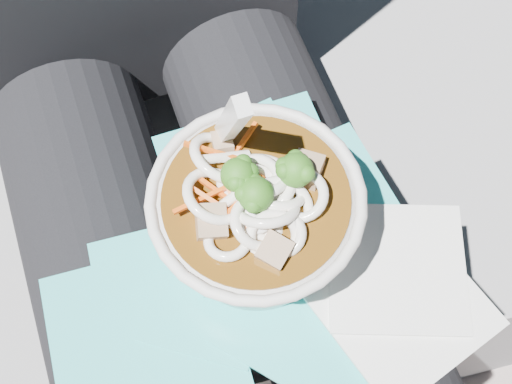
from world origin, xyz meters
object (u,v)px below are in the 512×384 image
object	(u,v)px
udon_bowl	(256,215)
stone_ledge	(193,242)
person_body	(185,175)
plastic_bag	(246,269)
lap	(216,270)

from	to	relation	value
udon_bowl	stone_ledge	bearing A→B (deg)	101.14
person_body	plastic_bag	bearing A→B (deg)	-81.78
lap	udon_bowl	world-z (taller)	udon_bowl
plastic_bag	udon_bowl	xyz separation A→B (m)	(0.01, 0.02, 0.07)
udon_bowl	person_body	bearing A→B (deg)	106.54
stone_ledge	udon_bowl	distance (m)	0.48
person_body	lap	bearing A→B (deg)	-90.00
lap	person_body	bearing A→B (deg)	90.00
lap	person_body	world-z (taller)	person_body
stone_ledge	plastic_bag	world-z (taller)	plastic_bag
stone_ledge	lap	bearing A→B (deg)	-90.00
stone_ledge	lap	xyz separation A→B (m)	(0.00, -0.15, 0.29)
plastic_bag	udon_bowl	distance (m)	0.07
stone_ledge	udon_bowl	xyz separation A→B (m)	(0.03, -0.17, 0.44)
person_body	plastic_bag	distance (m)	0.14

